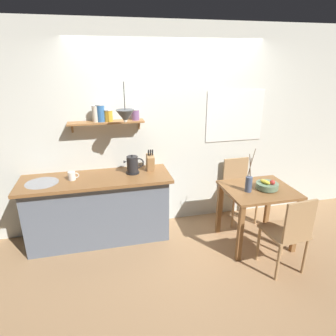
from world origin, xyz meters
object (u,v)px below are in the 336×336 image
Objects in this scene: dining_chair_near at (289,231)px; fruit_bowl at (267,185)px; twig_vase at (249,183)px; dining_chair_far at (238,186)px; knife_block at (150,162)px; coffee_mug_by_sink at (72,176)px; electric_kettle at (133,165)px; pendant_lamp at (125,116)px; dining_table at (258,199)px.

dining_chair_near reaches higher than fruit_bowl.
dining_chair_far is at bearing 71.59° from twig_vase.
dining_chair_far is at bearing 92.64° from fruit_bowl.
knife_block reaches higher than coffee_mug_by_sink.
dining_chair_near is at bearing -90.19° from dining_chair_far.
coffee_mug_by_sink is at bearing -176.40° from electric_kettle.
fruit_bowl is at bearing -13.96° from pendant_lamp.
dining_chair_near is 3.17× the size of knife_block.
coffee_mug_by_sink is (-0.74, -0.05, -0.06)m from electric_kettle.
dining_chair_near reaches higher than dining_table.
pendant_lamp reaches higher than coffee_mug_by_sink.
pendant_lamp is (-1.64, 0.41, 0.84)m from fruit_bowl.
twig_vase is at bearing -165.69° from dining_table.
knife_block is (-1.33, 0.64, 0.19)m from fruit_bowl.
knife_block is (-1.07, 0.65, 0.14)m from twig_vase.
coffee_mug_by_sink reaches higher than dining_chair_near.
fruit_bowl is 1.04× the size of electric_kettle.
dining_chair_near is at bearing -26.11° from coffee_mug_by_sink.
twig_vase is at bearing -16.57° from pendant_lamp.
fruit_bowl reaches higher than dining_table.
twig_vase is 1.26m from knife_block.
electric_kettle reaches higher than dining_chair_near.
knife_block is 0.76m from pendant_lamp.
fruit_bowl is (0.08, -0.04, 0.19)m from dining_table.
electric_kettle reaches higher than dining_chair_far.
knife_block is at bearing 136.90° from dining_chair_near.
coffee_mug_by_sink is at bearing 164.92° from twig_vase.
electric_kettle is (-1.53, -0.07, 0.48)m from dining_chair_far.
electric_kettle is (-1.56, 0.59, 0.19)m from fruit_bowl.
pendant_lamp reaches higher than dining_chair_near.
electric_kettle is at bearing -167.47° from knife_block.
electric_kettle is at bearing 159.19° from fruit_bowl.
knife_block is 0.98m from coffee_mug_by_sink.
electric_kettle is 0.88× the size of knife_block.
dining_table is 0.90× the size of dining_chair_near.
fruit_bowl is 2.05× the size of coffee_mug_by_sink.
twig_vase is at bearing -24.59° from electric_kettle.
knife_block is at bearing -179.05° from dining_chair_far.
dining_table is at bearing -20.54° from electric_kettle.
fruit_bowl is 0.60× the size of pendant_lamp.
electric_kettle is at bearing 159.46° from dining_table.
dining_chair_far is (0.05, 0.63, -0.11)m from dining_table.
knife_block is 2.24× the size of coffee_mug_by_sink.
fruit_bowl is 0.91× the size of knife_block.
fruit_bowl is at bearing 1.02° from twig_vase.
knife_block is at bearing 148.80° from twig_vase.
electric_kettle reaches higher than dining_table.
pendant_lamp is at bearing -113.07° from electric_kettle.
dining_chair_near is 3.62× the size of electric_kettle.
fruit_bowl is 2.37m from coffee_mug_by_sink.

